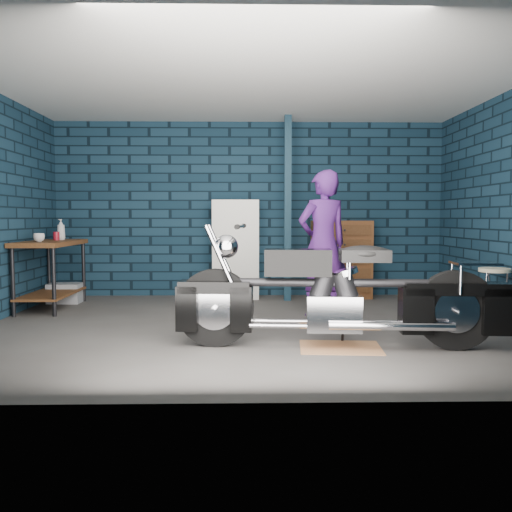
{
  "coord_description": "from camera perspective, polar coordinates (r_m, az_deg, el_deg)",
  "views": [
    {
      "loc": [
        -0.09,
        -5.98,
        1.21
      ],
      "look_at": [
        0.05,
        0.3,
        0.77
      ],
      "focal_mm": 38.0,
      "sensor_mm": 36.0,
      "label": 1
    }
  ],
  "objects": [
    {
      "name": "person",
      "position": [
        6.74,
        7.05,
        1.31
      ],
      "size": [
        0.77,
        0.63,
        1.8
      ],
      "primitive_type": "imported",
      "rotation": [
        0.0,
        0.0,
        3.49
      ],
      "color": "#4D1E71",
      "rests_on": "ground"
    },
    {
      "name": "tool_chest",
      "position": [
        8.36,
        8.96,
        -0.34
      ],
      "size": [
        0.88,
        0.49,
        1.17
      ],
      "primitive_type": "cube",
      "color": "brown",
      "rests_on": "ground"
    },
    {
      "name": "room_walls",
      "position": [
        6.57,
        -0.5,
        10.04
      ],
      "size": [
        6.02,
        5.01,
        2.71
      ],
      "color": "#0F2535",
      "rests_on": "ground"
    },
    {
      "name": "mug_red",
      "position": [
        7.95,
        -20.28,
        1.99
      ],
      "size": [
        0.09,
        0.09,
        0.12
      ],
      "primitive_type": "cylinder",
      "rotation": [
        0.0,
        0.0,
        0.06
      ],
      "color": "maroon",
      "rests_on": "workbench"
    },
    {
      "name": "ground",
      "position": [
        6.1,
        -0.41,
        -7.47
      ],
      "size": [
        6.0,
        6.0,
        0.0
      ],
      "primitive_type": "plane",
      "color": "#444340",
      "rests_on": "ground"
    },
    {
      "name": "storage_bin",
      "position": [
        8.25,
        -19.46,
        -3.7
      ],
      "size": [
        0.45,
        0.32,
        0.28
      ],
      "primitive_type": "cube",
      "color": "gray",
      "rests_on": "ground"
    },
    {
      "name": "bottle",
      "position": [
        8.08,
        -19.84,
        2.65
      ],
      "size": [
        0.14,
        0.14,
        0.29
      ],
      "primitive_type": "imported",
      "rotation": [
        0.0,
        0.0,
        -0.29
      ],
      "color": "gray",
      "rests_on": "workbench"
    },
    {
      "name": "workbench",
      "position": [
        7.77,
        -20.75,
        -1.85
      ],
      "size": [
        0.6,
        1.4,
        0.91
      ],
      "primitive_type": "cube",
      "color": "brown",
      "rests_on": "ground"
    },
    {
      "name": "shop_stool",
      "position": [
        6.8,
        23.76,
        -3.87
      ],
      "size": [
        0.4,
        0.4,
        0.64
      ],
      "primitive_type": null,
      "rotation": [
        0.0,
        0.0,
        -0.13
      ],
      "color": "beige",
      "rests_on": "ground"
    },
    {
      "name": "cup_a",
      "position": [
        7.5,
        -21.88,
        1.82
      ],
      "size": [
        0.16,
        0.16,
        0.11
      ],
      "primitive_type": "imported",
      "rotation": [
        0.0,
        0.0,
        -0.14
      ],
      "color": "beige",
      "rests_on": "workbench"
    },
    {
      "name": "motorcycle",
      "position": [
        5.1,
        8.94,
        -3.18
      ],
      "size": [
        2.68,
        0.93,
        1.16
      ],
      "primitive_type": null,
      "rotation": [
        0.0,
        0.0,
        -0.08
      ],
      "color": "black",
      "rests_on": "ground"
    },
    {
      "name": "drip_mat",
      "position": [
        5.2,
        8.87,
        -9.49
      ],
      "size": [
        0.79,
        0.62,
        0.01
      ],
      "primitive_type": "cube",
      "rotation": [
        0.0,
        0.0,
        -0.08
      ],
      "color": "#9A6943",
      "rests_on": "ground"
    },
    {
      "name": "support_post",
      "position": [
        7.95,
        3.35,
        4.98
      ],
      "size": [
        0.1,
        0.1,
        2.7
      ],
      "primitive_type": "cube",
      "color": "#132D3C",
      "rests_on": "ground"
    },
    {
      "name": "locker",
      "position": [
        8.22,
        -2.15,
        0.72
      ],
      "size": [
        0.69,
        0.49,
        1.48
      ],
      "primitive_type": "cube",
      "color": "silver",
      "rests_on": "ground"
    }
  ]
}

